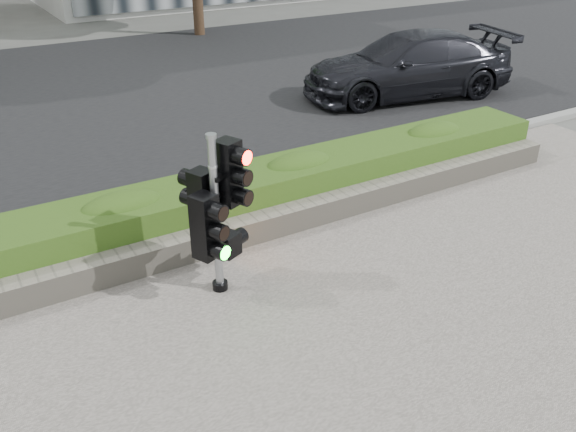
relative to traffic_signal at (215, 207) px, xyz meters
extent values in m
plane|color=#51514C|center=(0.53, -1.08, -1.12)|extent=(120.00, 120.00, 0.00)
cube|color=black|center=(0.53, 8.92, -1.11)|extent=(60.00, 13.00, 0.02)
cube|color=gray|center=(0.53, 2.07, -1.06)|extent=(60.00, 0.25, 0.12)
cube|color=gray|center=(0.53, 0.82, -0.92)|extent=(12.00, 0.32, 0.34)
cube|color=#5B8B2A|center=(0.53, 1.47, -0.75)|extent=(12.00, 1.00, 0.68)
cylinder|color=black|center=(-0.01, -0.04, -1.04)|extent=(0.19, 0.19, 0.09)
cylinder|color=gray|center=(-0.01, -0.04, -0.13)|extent=(0.10, 0.10, 1.92)
cylinder|color=gray|center=(-0.01, -0.04, 0.86)|extent=(0.12, 0.12, 0.05)
cube|color=#FF1107|center=(0.20, 0.02, 0.36)|extent=(0.32, 0.32, 0.77)
cube|color=#14E51E|center=(-0.20, -0.15, -0.13)|extent=(0.32, 0.32, 0.77)
cube|color=black|center=(-0.07, 0.17, 0.13)|extent=(0.32, 0.32, 0.52)
cube|color=orange|center=(0.16, 0.07, -0.57)|extent=(0.32, 0.32, 0.28)
imported|color=black|center=(7.28, 5.10, -0.37)|extent=(5.30, 3.00, 1.45)
camera|label=1|loc=(-2.45, -5.69, 3.09)|focal=38.00mm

